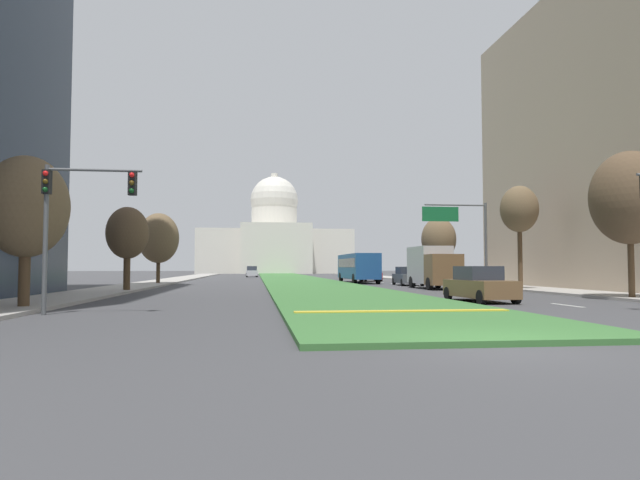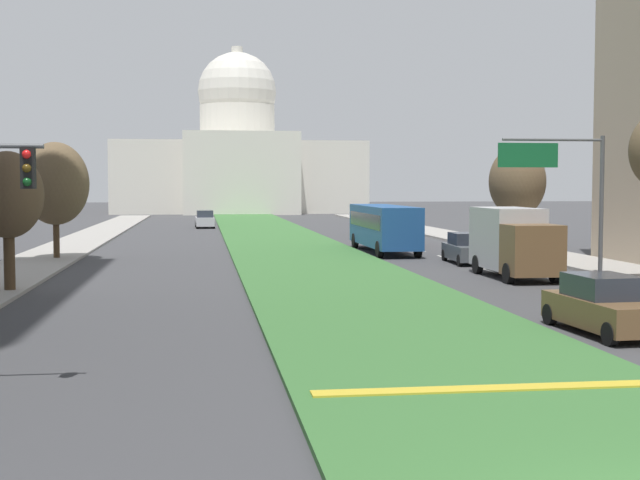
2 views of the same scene
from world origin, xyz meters
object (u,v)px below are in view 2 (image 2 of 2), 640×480
at_px(street_tree_left_far, 55,184).
at_px(sedan_midblock, 467,249).
at_px(overhead_guide_sign, 564,177).
at_px(capitol_building, 238,163).
at_px(sedan_lead_stopped, 604,306).
at_px(city_bus, 384,224).
at_px(sedan_distant, 403,235).
at_px(box_truck_delivery, 513,241).
at_px(street_tree_right_far, 517,182).
at_px(sedan_far_horizon, 372,226).
at_px(street_tree_left_mid, 8,196).
at_px(sedan_very_far, 205,220).

bearing_deg(street_tree_left_far, sedan_midblock, -12.64).
bearing_deg(overhead_guide_sign, capitol_building, 95.88).
xyz_separation_m(street_tree_left_far, sedan_midblock, (22.48, -5.04, -3.54)).
xyz_separation_m(sedan_lead_stopped, city_bus, (0.00, 30.77, 0.98)).
xyz_separation_m(capitol_building, sedan_distant, (8.28, -79.97, -7.05)).
xyz_separation_m(sedan_distant, box_truck_delivery, (0.10, -21.94, 0.91)).
height_order(street_tree_right_far, sedan_lead_stopped, street_tree_right_far).
bearing_deg(sedan_midblock, street_tree_left_far, 167.36).
xyz_separation_m(capitol_building, overhead_guide_sign, (10.56, -102.44, -3.20)).
height_order(sedan_midblock, sedan_far_horizon, sedan_far_horizon).
xyz_separation_m(sedan_midblock, sedan_far_horizon, (-0.00, 26.92, 0.00)).
bearing_deg(overhead_guide_sign, box_truck_delivery, 166.31).
relative_size(street_tree_left_mid, sedan_lead_stopped, 1.21).
bearing_deg(sedan_very_far, sedan_lead_stopped, -80.19).
bearing_deg(sedan_midblock, sedan_very_far, 108.54).
height_order(street_tree_left_mid, sedan_far_horizon, street_tree_left_mid).
bearing_deg(street_tree_left_mid, sedan_midblock, 25.59).
bearing_deg(sedan_distant, overhead_guide_sign, -84.20).
distance_m(street_tree_left_mid, sedan_very_far, 52.86).
xyz_separation_m(street_tree_left_far, sedan_very_far, (8.48, 36.71, -3.51)).
height_order(capitol_building, sedan_far_horizon, capitol_building).
relative_size(street_tree_left_mid, sedan_midblock, 1.22).
height_order(street_tree_left_mid, sedan_midblock, street_tree_left_mid).
xyz_separation_m(overhead_guide_sign, street_tree_right_far, (3.11, 14.39, -0.17)).
bearing_deg(sedan_very_far, street_tree_right_far, -61.59).
relative_size(street_tree_left_mid, street_tree_right_far, 0.84).
bearing_deg(capitol_building, street_tree_left_mid, -97.22).
relative_size(street_tree_right_far, city_bus, 0.61).
bearing_deg(overhead_guide_sign, sedan_far_horizon, 93.31).
height_order(street_tree_right_far, sedan_midblock, street_tree_right_far).
distance_m(capitol_building, sedan_midblock, 95.07).
bearing_deg(overhead_guide_sign, sedan_very_far, 107.85).
relative_size(sedan_far_horizon, city_bus, 0.38).
distance_m(sedan_distant, box_truck_delivery, 21.96).
bearing_deg(capitol_building, city_bus, -86.26).
height_order(sedan_far_horizon, city_bus, city_bus).
distance_m(street_tree_left_far, sedan_far_horizon, 31.57).
xyz_separation_m(sedan_lead_stopped, sedan_far_horizon, (2.90, 49.36, -0.01)).
height_order(street_tree_left_far, sedan_lead_stopped, street_tree_left_far).
bearing_deg(sedan_distant, sedan_very_far, 116.73).
bearing_deg(street_tree_left_far, sedan_far_horizon, 44.22).
height_order(sedan_midblock, sedan_very_far, sedan_very_far).
xyz_separation_m(street_tree_left_mid, street_tree_left_far, (-0.66, 15.49, 0.50)).
relative_size(overhead_guide_sign, sedan_lead_stopped, 1.41).
relative_size(sedan_lead_stopped, city_bus, 0.42).
bearing_deg(street_tree_right_far, sedan_very_far, 118.41).
relative_size(street_tree_left_far, sedan_lead_stopped, 1.45).
distance_m(overhead_guide_sign, sedan_lead_stopped, 15.72).
xyz_separation_m(sedan_distant, city_bus, (-2.64, -6.12, 1.00)).
height_order(sedan_distant, city_bus, city_bus).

